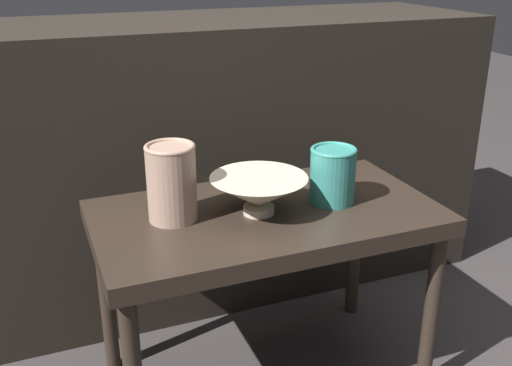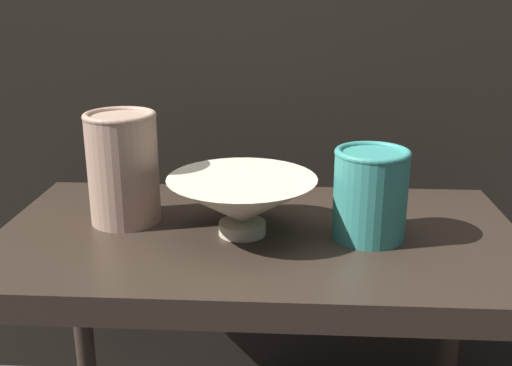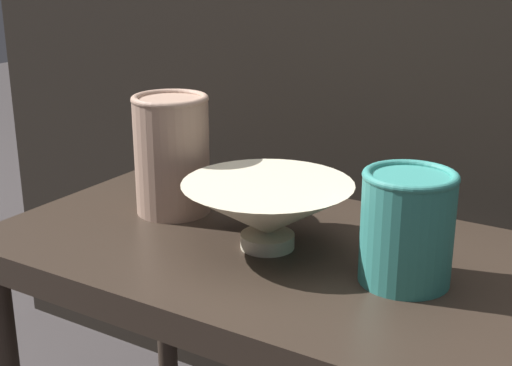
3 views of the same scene
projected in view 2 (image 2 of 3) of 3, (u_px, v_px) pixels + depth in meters
The scene contains 5 objects.
table at pixel (258, 264), 0.89m from camera, with size 0.76×0.42×0.46m.
couch_backdrop at pixel (271, 162), 1.40m from camera, with size 1.69×0.50×0.81m.
bowl at pixel (242, 201), 0.85m from camera, with size 0.21×0.21×0.08m.
vase_textured_left at pixel (123, 166), 0.89m from camera, with size 0.11×0.11×0.17m.
vase_colorful_right at pixel (370, 192), 0.83m from camera, with size 0.10×0.10×0.13m.
Camera 2 is at (0.04, -0.81, 0.79)m, focal length 42.00 mm.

